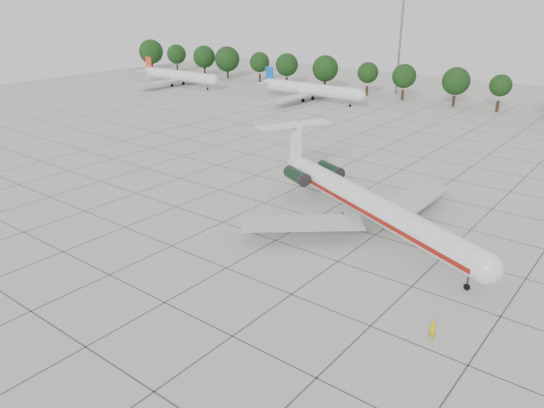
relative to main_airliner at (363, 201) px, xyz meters
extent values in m
plane|color=#B1B0A9|center=(-5.45, -9.34, -3.13)|extent=(260.00, 260.00, 0.00)
cube|color=#383838|center=(-5.45, 5.66, -3.12)|extent=(170.00, 170.00, 0.02)
cylinder|color=silver|center=(1.91, -0.88, -0.03)|extent=(30.15, 15.98, 2.92)
sphere|color=silver|center=(16.37, -7.54, -0.03)|extent=(2.92, 2.92, 2.92)
cone|color=silver|center=(-14.57, 6.71, -0.03)|extent=(5.24, 4.50, 2.92)
cube|color=maroon|center=(2.52, 0.46, -0.25)|extent=(28.15, 13.01, 0.49)
cube|color=maroon|center=(1.29, -2.22, -0.25)|extent=(28.15, 13.01, 0.49)
cube|color=#B7BABC|center=(3.23, 7.28, -1.22)|extent=(4.13, 13.29, 0.27)
cube|color=#B7BABC|center=(-3.44, -7.18, -1.22)|extent=(12.76, 11.68, 0.27)
cube|color=black|center=(-8.91, 6.30, 0.24)|extent=(2.25, 1.86, 0.22)
cylinder|color=black|center=(-8.66, 6.86, 0.24)|extent=(4.56, 3.30, 1.68)
cube|color=black|center=(-10.58, 2.68, 0.24)|extent=(2.25, 1.86, 0.22)
cylinder|color=black|center=(-10.84, 2.12, 0.24)|extent=(4.56, 3.30, 1.68)
cube|color=silver|center=(-14.17, 6.53, 3.07)|extent=(2.68, 1.41, 5.31)
cube|color=silver|center=(-14.73, 6.79, 5.55)|extent=(6.85, 10.75, 0.19)
cylinder|color=black|center=(14.76, -6.80, -2.28)|extent=(0.23, 0.23, 1.68)
cylinder|color=black|center=(14.76, -6.80, -2.82)|extent=(0.67, 0.48, 0.62)
cylinder|color=black|center=(0.46, 2.32, -1.97)|extent=(0.28, 0.28, 1.59)
cylinder|color=black|center=(0.46, 2.32, -2.68)|extent=(1.03, 0.85, 0.88)
cylinder|color=black|center=(-1.47, -1.86, -1.97)|extent=(0.28, 0.28, 1.59)
cylinder|color=black|center=(-1.47, -1.86, -2.68)|extent=(1.03, 0.85, 0.88)
imported|color=#D5BF0C|center=(15.17, -15.97, -2.26)|extent=(0.66, 0.46, 1.73)
cylinder|color=silver|center=(-91.14, 55.95, -0.13)|extent=(27.20, 3.00, 3.00)
cube|color=#B7BABC|center=(-92.14, 55.95, -1.33)|extent=(3.50, 27.20, 0.25)
cube|color=red|center=(-104.58, 55.95, 2.47)|extent=(2.40, 0.25, 3.60)
cylinder|color=black|center=(-92.14, 58.15, -2.73)|extent=(0.80, 0.45, 0.80)
cylinder|color=black|center=(-92.14, 53.75, -2.73)|extent=(0.80, 0.45, 0.80)
cylinder|color=silver|center=(-47.62, 60.03, -0.13)|extent=(27.20, 3.00, 3.00)
cube|color=#B7BABC|center=(-48.62, 60.03, -1.33)|extent=(3.50, 27.20, 0.25)
cube|color=blue|center=(-61.06, 60.03, 2.47)|extent=(2.40, 0.25, 3.60)
cylinder|color=black|center=(-48.62, 62.23, -2.73)|extent=(0.80, 0.45, 0.80)
cylinder|color=black|center=(-48.62, 57.83, -2.73)|extent=(0.80, 0.45, 0.80)
cylinder|color=#332114|center=(-126.85, 75.66, -1.88)|extent=(0.70, 0.70, 2.50)
sphere|color=black|center=(-126.85, 75.66, 2.87)|extent=(8.44, 8.44, 8.44)
cylinder|color=#332114|center=(-113.66, 75.66, -1.88)|extent=(0.70, 0.70, 2.50)
sphere|color=black|center=(-113.66, 75.66, 2.87)|extent=(6.44, 6.44, 6.44)
cylinder|color=#332114|center=(-100.47, 75.66, -1.88)|extent=(0.70, 0.70, 2.50)
sphere|color=black|center=(-100.47, 75.66, 2.87)|extent=(7.14, 7.14, 7.14)
cylinder|color=#332114|center=(-90.28, 75.66, -1.88)|extent=(0.70, 0.70, 2.50)
sphere|color=black|center=(-90.28, 75.66, 2.87)|extent=(7.79, 7.79, 7.79)
cylinder|color=#332114|center=(-77.09, 75.66, -1.88)|extent=(0.70, 0.70, 2.50)
sphere|color=black|center=(-77.09, 75.66, 2.87)|extent=(5.94, 5.94, 5.94)
cylinder|color=#332114|center=(-66.90, 75.66, -1.88)|extent=(0.70, 0.70, 2.50)
sphere|color=black|center=(-66.90, 75.66, 2.87)|extent=(6.57, 6.57, 6.57)
cylinder|color=#332114|center=(-53.71, 75.66, -1.88)|extent=(0.70, 0.70, 2.50)
sphere|color=black|center=(-53.71, 75.66, 2.87)|extent=(7.15, 7.15, 7.15)
cylinder|color=#332114|center=(-40.52, 75.66, -1.88)|extent=(0.70, 0.70, 2.50)
sphere|color=black|center=(-40.52, 75.66, 2.87)|extent=(5.43, 5.43, 5.43)
cylinder|color=#332114|center=(-30.33, 75.66, -1.88)|extent=(0.70, 0.70, 2.50)
sphere|color=black|center=(-30.33, 75.66, 2.87)|extent=(5.99, 5.99, 5.99)
cylinder|color=#332114|center=(-17.14, 75.66, -1.88)|extent=(0.70, 0.70, 2.50)
sphere|color=black|center=(-17.14, 75.66, 2.87)|extent=(6.50, 6.50, 6.50)
cylinder|color=#332114|center=(-6.95, 75.66, -1.88)|extent=(0.70, 0.70, 2.50)
sphere|color=black|center=(-6.95, 75.66, 2.87)|extent=(4.93, 4.93, 4.93)
cylinder|color=slate|center=(-35.45, 82.66, 9.37)|extent=(0.56, 0.56, 25.00)
camera|label=1|loc=(26.70, -51.12, 22.26)|focal=35.00mm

